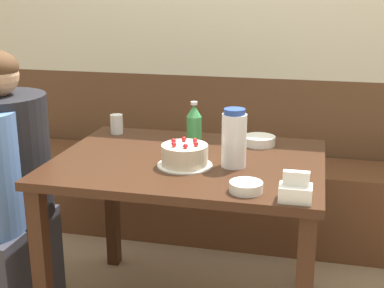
# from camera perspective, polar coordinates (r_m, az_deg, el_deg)

# --- Properties ---
(back_wall) EXTENTS (4.80, 0.04, 2.50)m
(back_wall) POSITION_cam_1_polar(r_m,az_deg,el_deg) (3.16, 4.26, 12.93)
(back_wall) COLOR brown
(back_wall) RESTS_ON ground_plane
(bench_seat) EXTENTS (2.63, 0.38, 0.48)m
(bench_seat) POSITION_cam_1_polar(r_m,az_deg,el_deg) (3.17, 3.23, -5.83)
(bench_seat) COLOR #56331E
(bench_seat) RESTS_ON ground_plane
(dining_table) EXTENTS (1.11, 0.84, 0.75)m
(dining_table) POSITION_cam_1_polar(r_m,az_deg,el_deg) (2.27, -0.37, -4.15)
(dining_table) COLOR #381E11
(dining_table) RESTS_ON ground_plane
(birthday_cake) EXTENTS (0.22, 0.22, 0.11)m
(birthday_cake) POSITION_cam_1_polar(r_m,az_deg,el_deg) (2.13, -0.78, -1.24)
(birthday_cake) COLOR white
(birthday_cake) RESTS_ON dining_table
(water_pitcher) EXTENTS (0.10, 0.10, 0.24)m
(water_pitcher) POSITION_cam_1_polar(r_m,az_deg,el_deg) (2.12, 4.51, 0.58)
(water_pitcher) COLOR white
(water_pitcher) RESTS_ON dining_table
(soju_bottle) EXTENTS (0.07, 0.07, 0.21)m
(soju_bottle) POSITION_cam_1_polar(r_m,az_deg,el_deg) (2.38, 0.22, 2.00)
(soju_bottle) COLOR #388E4C
(soju_bottle) RESTS_ON dining_table
(napkin_holder) EXTENTS (0.11, 0.08, 0.11)m
(napkin_holder) POSITION_cam_1_polar(r_m,az_deg,el_deg) (1.82, 10.99, -4.86)
(napkin_holder) COLOR white
(napkin_holder) RESTS_ON dining_table
(bowl_soup_white) EXTENTS (0.12, 0.12, 0.04)m
(bowl_soup_white) POSITION_cam_1_polar(r_m,az_deg,el_deg) (1.88, 5.79, -4.58)
(bowl_soup_white) COLOR white
(bowl_soup_white) RESTS_ON dining_table
(bowl_rice_small) EXTENTS (0.15, 0.15, 0.04)m
(bowl_rice_small) POSITION_cam_1_polar(r_m,az_deg,el_deg) (2.44, 7.17, 0.37)
(bowl_rice_small) COLOR white
(bowl_rice_small) RESTS_ON dining_table
(glass_water_tall) EXTENTS (0.06, 0.06, 0.09)m
(glass_water_tall) POSITION_cam_1_polar(r_m,az_deg,el_deg) (2.63, -8.04, 2.12)
(glass_water_tall) COLOR silver
(glass_water_tall) RESTS_ON dining_table
(person_pale_blue_shirt) EXTENTS (0.40, 0.40, 1.19)m
(person_pale_blue_shirt) POSITION_cam_1_polar(r_m,az_deg,el_deg) (2.53, -19.12, -3.97)
(person_pale_blue_shirt) COLOR #33333D
(person_pale_blue_shirt) RESTS_ON ground_plane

